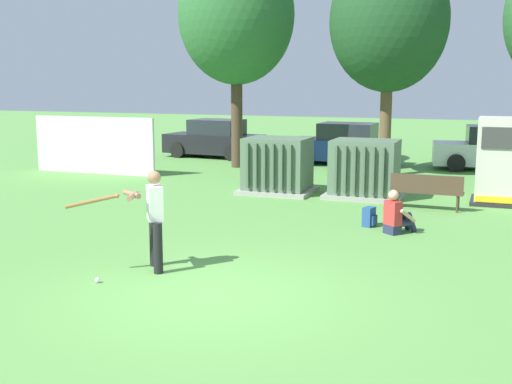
{
  "coord_description": "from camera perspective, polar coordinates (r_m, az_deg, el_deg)",
  "views": [
    {
      "loc": [
        3.97,
        -8.61,
        3.25
      ],
      "look_at": [
        -0.58,
        3.5,
        1.0
      ],
      "focal_mm": 44.99,
      "sensor_mm": 36.0,
      "label": 1
    }
  ],
  "objects": [
    {
      "name": "ground_plane",
      "position": [
        10.02,
        -3.97,
        -9.09
      ],
      "size": [
        96.0,
        96.0,
        0.0
      ],
      "primitive_type": "plane",
      "color": "#5B9947"
    },
    {
      "name": "fence_panel",
      "position": [
        23.39,
        -14.21,
        4.05
      ],
      "size": [
        4.8,
        0.12,
        2.0
      ],
      "primitive_type": "cube",
      "color": "white",
      "rests_on": "ground"
    },
    {
      "name": "transformer_west",
      "position": [
        18.73,
        1.92,
        2.32
      ],
      "size": [
        2.1,
        1.7,
        1.62
      ],
      "color": "#9E9B93",
      "rests_on": "ground"
    },
    {
      "name": "transformer_mid_west",
      "position": [
        18.25,
        9.64,
        1.98
      ],
      "size": [
        2.1,
        1.7,
        1.62
      ],
      "color": "#9E9B93",
      "rests_on": "ground"
    },
    {
      "name": "generator_enclosure",
      "position": [
        18.22,
        21.22,
        2.54
      ],
      "size": [
        1.6,
        1.4,
        2.3
      ],
      "color": "#262626",
      "rests_on": "ground"
    },
    {
      "name": "park_bench",
      "position": [
        16.82,
        14.94,
        0.25
      ],
      "size": [
        1.81,
        0.45,
        0.92
      ],
      "color": "#4C3828",
      "rests_on": "ground"
    },
    {
      "name": "batter",
      "position": [
        11.16,
        -9.25,
        -2.02
      ],
      "size": [
        1.42,
        1.2,
        1.74
      ],
      "color": "black",
      "rests_on": "ground"
    },
    {
      "name": "sports_ball",
      "position": [
        10.85,
        -13.92,
        -7.62
      ],
      "size": [
        0.09,
        0.09,
        0.09
      ],
      "primitive_type": "sphere",
      "color": "white",
      "rests_on": "ground"
    },
    {
      "name": "seated_spectator",
      "position": [
        14.11,
        12.37,
        -2.12
      ],
      "size": [
        0.71,
        0.76,
        0.96
      ],
      "color": "#282D4C",
      "rests_on": "ground"
    },
    {
      "name": "backpack",
      "position": [
        14.69,
        10.05,
        -2.21
      ],
      "size": [
        0.32,
        0.36,
        0.44
      ],
      "color": "#264C8C",
      "rests_on": "ground"
    },
    {
      "name": "tree_left",
      "position": [
        24.35,
        -1.77,
        15.42
      ],
      "size": [
        4.28,
        4.28,
        8.17
      ],
      "color": "#4C3828",
      "rests_on": "ground"
    },
    {
      "name": "tree_center_left",
      "position": [
        22.48,
        11.74,
        14.6
      ],
      "size": [
        3.95,
        3.95,
        7.55
      ],
      "color": "brown",
      "rests_on": "ground"
    },
    {
      "name": "parked_car_leftmost",
      "position": [
        27.62,
        -3.69,
        4.67
      ],
      "size": [
        4.32,
        2.18,
        1.62
      ],
      "color": "black",
      "rests_on": "ground"
    },
    {
      "name": "parked_car_left_of_center",
      "position": [
        25.45,
        7.88,
        4.15
      ],
      "size": [
        4.26,
        2.03,
        1.62
      ],
      "color": "navy",
      "rests_on": "ground"
    },
    {
      "name": "parked_car_right_of_center",
      "position": [
        25.17,
        20.35,
        3.57
      ],
      "size": [
        4.37,
        2.3,
        1.62
      ],
      "color": "silver",
      "rests_on": "ground"
    }
  ]
}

